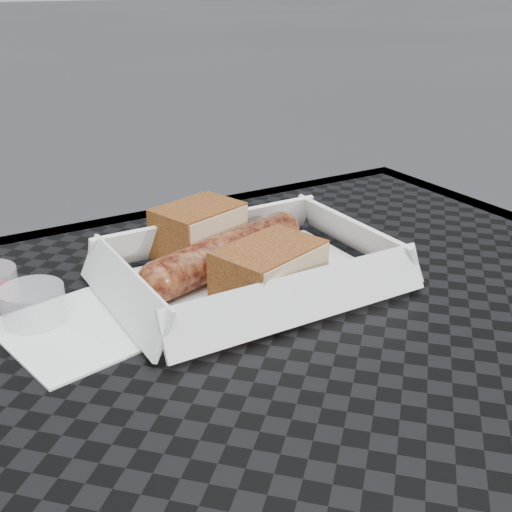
{
  "coord_description": "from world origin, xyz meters",
  "views": [
    {
      "loc": [
        -0.22,
        -0.28,
        1.0
      ],
      "look_at": [
        0.04,
        0.16,
        0.78
      ],
      "focal_mm": 45.0,
      "sensor_mm": 36.0,
      "label": 1
    }
  ],
  "objects": [
    {
      "name": "patio_table",
      "position": [
        0.0,
        0.0,
        0.67
      ],
      "size": [
        0.8,
        0.8,
        0.74
      ],
      "color": "black",
      "rests_on": "ground"
    },
    {
      "name": "food_tray",
      "position": [
        0.04,
        0.17,
        0.75
      ],
      "size": [
        0.22,
        0.15,
        0.0
      ],
      "primitive_type": "cube",
      "color": "white",
      "rests_on": "patio_table"
    },
    {
      "name": "condiment_cup_empty",
      "position": [
        -0.14,
        0.19,
        0.76
      ],
      "size": [
        0.05,
        0.05,
        0.03
      ],
      "primitive_type": "cylinder",
      "color": "silver",
      "rests_on": "patio_table"
    },
    {
      "name": "veg_garnish",
      "position": [
        0.1,
        0.13,
        0.75
      ],
      "size": [
        0.03,
        0.03,
        0.0
      ],
      "color": "#DE3B09",
      "rests_on": "food_tray"
    },
    {
      "name": "bratwurst",
      "position": [
        0.03,
        0.19,
        0.77
      ],
      "size": [
        0.19,
        0.08,
        0.04
      ],
      "rotation": [
        0.0,
        0.0,
        0.31
      ],
      "color": "brown",
      "rests_on": "food_tray"
    },
    {
      "name": "bread_near",
      "position": [
        0.03,
        0.24,
        0.77
      ],
      "size": [
        0.09,
        0.08,
        0.05
      ],
      "primitive_type": "cube",
      "rotation": [
        0.0,
        0.0,
        0.31
      ],
      "color": "brown",
      "rests_on": "food_tray"
    },
    {
      "name": "napkin",
      "position": [
        -0.11,
        0.17,
        0.75
      ],
      "size": [
        0.14,
        0.14,
        0.0
      ],
      "primitive_type": "cube",
      "rotation": [
        0.0,
        0.0,
        0.2
      ],
      "color": "white",
      "rests_on": "patio_table"
    },
    {
      "name": "bread_far",
      "position": [
        0.04,
        0.13,
        0.77
      ],
      "size": [
        0.1,
        0.08,
        0.05
      ],
      "primitive_type": "cube",
      "rotation": [
        0.0,
        0.0,
        0.31
      ],
      "color": "brown",
      "rests_on": "food_tray"
    }
  ]
}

